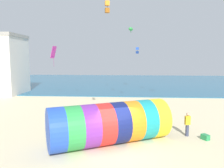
% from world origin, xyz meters
% --- Properties ---
extents(ground_plane, '(120.00, 120.00, 0.00)m').
position_xyz_m(ground_plane, '(0.00, 0.00, 0.00)').
color(ground_plane, beige).
extents(sea, '(120.00, 40.00, 0.10)m').
position_xyz_m(sea, '(0.00, 38.58, 0.05)').
color(sea, '#236084').
rests_on(sea, ground).
extents(giant_inflatable_tube, '(8.23, 5.88, 2.69)m').
position_xyz_m(giant_inflatable_tube, '(-0.62, 1.44, 1.35)').
color(giant_inflatable_tube, blue).
rests_on(giant_inflatable_tube, ground).
extents(kite_handler, '(0.40, 0.29, 1.72)m').
position_xyz_m(kite_handler, '(4.78, 3.16, 0.88)').
color(kite_handler, '#383D56').
rests_on(kite_handler, ground).
extents(kite_magenta_diamond, '(0.60, 1.17, 2.72)m').
position_xyz_m(kite_magenta_diamond, '(-9.24, 16.10, 6.32)').
color(kite_magenta_diamond, '#D1339E').
extents(kite_orange_box, '(0.39, 0.39, 0.92)m').
position_xyz_m(kite_orange_box, '(-1.09, 4.63, 9.41)').
color(kite_orange_box, orange).
extents(kite_blue_box, '(0.37, 0.37, 0.80)m').
position_xyz_m(kite_blue_box, '(1.67, 14.30, 6.49)').
color(kite_blue_box, blue).
extents(kite_green_parafoil, '(0.75, 1.36, 0.67)m').
position_xyz_m(kite_green_parafoil, '(0.86, 14.09, 8.98)').
color(kite_green_parafoil, green).
extents(cooler_box, '(0.57, 0.63, 0.36)m').
position_xyz_m(cooler_box, '(5.84, 2.52, 0.18)').
color(cooler_box, '#268C4C').
rests_on(cooler_box, ground).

